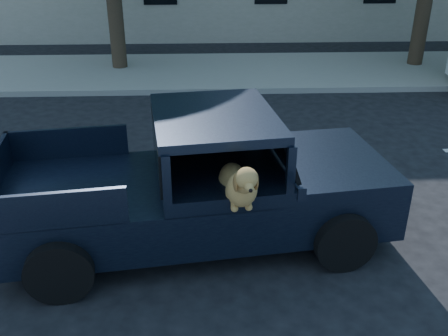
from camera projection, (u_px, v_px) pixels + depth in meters
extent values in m
plane|color=black|center=(319.00, 260.00, 6.60)|extent=(120.00, 120.00, 0.00)
cube|color=gray|center=(254.00, 71.00, 14.83)|extent=(60.00, 4.00, 0.15)
cube|color=black|center=(197.00, 198.00, 6.81)|extent=(5.37, 2.65, 0.65)
cube|color=black|center=(327.00, 162.00, 6.92)|extent=(1.74, 2.16, 0.16)
cube|color=black|center=(214.00, 117.00, 6.34)|extent=(1.77, 2.09, 0.12)
cube|color=black|center=(274.00, 138.00, 6.62)|extent=(0.48, 1.72, 0.56)
cube|color=black|center=(236.00, 200.00, 6.40)|extent=(0.61, 0.61, 0.38)
cube|color=black|center=(302.00, 194.00, 5.60)|extent=(0.10, 0.06, 0.16)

